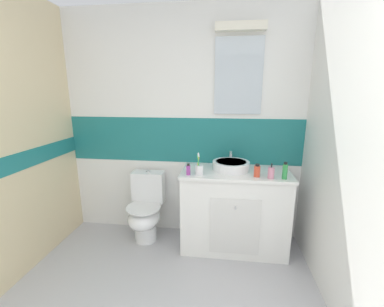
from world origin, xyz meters
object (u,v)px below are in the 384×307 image
toothbrush_cup (199,169)px  lotion_bottle_short (257,171)px  toilet (146,209)px  perfume_flask_small (188,170)px  deodorant_spray_can (285,171)px  soap_dispenser (271,173)px  sink_basin (231,165)px

toothbrush_cup → lotion_bottle_short: toothbrush_cup is taller
toilet → toothbrush_cup: toothbrush_cup is taller
perfume_flask_small → lotion_bottle_short: bearing=2.9°
deodorant_spray_can → toothbrush_cup: bearing=178.3°
perfume_flask_small → soap_dispenser: bearing=0.2°
sink_basin → deodorant_spray_can: size_ratio=2.62×
perfume_flask_small → sink_basin: bearing=28.6°
lotion_bottle_short → deodorant_spray_can: size_ratio=0.77×
toilet → deodorant_spray_can: 1.53m
lotion_bottle_short → deodorant_spray_can: 0.25m
sink_basin → toilet: (-0.92, -0.01, -0.54)m
toilet → lotion_bottle_short: (1.16, -0.17, 0.55)m
toothbrush_cup → lotion_bottle_short: bearing=1.2°
toilet → deodorant_spray_can: size_ratio=4.77×
toilet → lotion_bottle_short: bearing=-8.6°
toilet → perfume_flask_small: (0.51, -0.21, 0.55)m
sink_basin → lotion_bottle_short: bearing=-38.5°
sink_basin → soap_dispenser: sink_basin is taller
toilet → lotion_bottle_short: lotion_bottle_short is taller
soap_dispenser → lotion_bottle_short: soap_dispenser is taller
soap_dispenser → perfume_flask_small: (-0.77, -0.00, -0.00)m
lotion_bottle_short → perfume_flask_small: lotion_bottle_short is taller
toothbrush_cup → lotion_bottle_short: (0.54, 0.01, 0.00)m
toothbrush_cup → soap_dispenser: toothbrush_cup is taller
soap_dispenser → perfume_flask_small: bearing=-179.8°
toothbrush_cup → soap_dispenser: size_ratio=1.46×
sink_basin → perfume_flask_small: bearing=-151.4°
sink_basin → toilet: size_ratio=0.55×
toothbrush_cup → toilet: bearing=163.2°
toilet → toothbrush_cup: 0.84m
soap_dispenser → perfume_flask_small: 0.77m
lotion_bottle_short → toothbrush_cup: bearing=-178.8°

